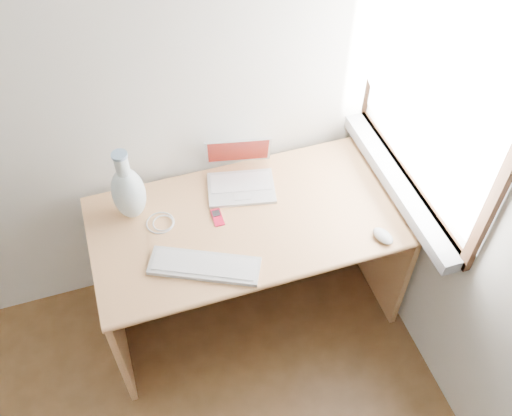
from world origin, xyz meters
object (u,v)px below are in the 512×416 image
object	(u,v)px
external_keyboard	(204,266)
laptop	(239,176)
desk	(244,234)
vase	(128,191)

from	to	relation	value
external_keyboard	laptop	bearing A→B (deg)	82.44
laptop	external_keyboard	xyz separation A→B (m)	(-0.26, -0.40, -0.04)
external_keyboard	desk	bearing A→B (deg)	73.47
external_keyboard	vase	xyz separation A→B (m)	(-0.22, 0.37, 0.13)
laptop	vase	size ratio (longest dim) A/B	0.93
laptop	vase	world-z (taller)	vase
laptop	vase	bearing A→B (deg)	-163.60
external_keyboard	vase	distance (m)	0.45
laptop	external_keyboard	size ratio (longest dim) A/B	0.73
desk	external_keyboard	distance (m)	0.43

